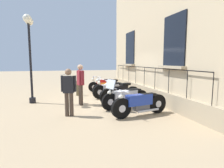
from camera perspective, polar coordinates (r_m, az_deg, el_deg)
ground_plane at (r=9.20m, az=-0.77°, el=-4.98°), size 60.00×60.00×0.00m
building_facade at (r=9.99m, az=12.39°, el=17.50°), size 0.82×10.60×7.73m
motorcycle_red at (r=11.87m, az=-2.58°, el=-0.19°), size 2.03×0.55×0.98m
motorcycle_orange at (r=10.79m, az=-0.95°, el=-1.01°), size 1.97×0.64×1.02m
motorcycle_silver at (r=9.78m, az=-0.32°, el=-1.61°), size 2.06×0.82×1.02m
motorcycle_black at (r=8.72m, az=2.50°, el=-2.73°), size 2.12×0.87×1.06m
motorcycle_white at (r=7.62m, az=4.22°, el=-4.01°), size 2.18×0.87×1.21m
motorcycle_blue at (r=6.63m, az=8.58°, el=-5.89°), size 2.22×0.73×0.94m
lamppost at (r=9.23m, az=-23.99°, el=12.67°), size 0.34×1.04×3.87m
crowd_barrier at (r=13.43m, az=-13.86°, el=1.07°), size 0.73×2.08×1.05m
bollard at (r=10.56m, az=-10.45°, el=-1.15°), size 0.19×0.19×0.86m
pedestrian_standing at (r=8.22m, az=-9.62°, el=0.61°), size 0.29×0.52×1.77m
pedestrian_walking at (r=6.60m, az=-13.10°, el=-1.69°), size 0.52×0.30×1.66m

